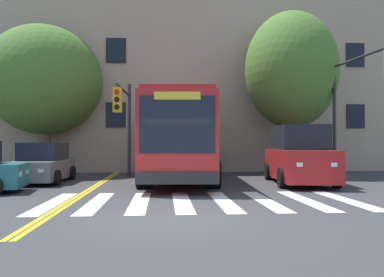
% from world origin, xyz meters
% --- Properties ---
extents(ground_plane, '(120.00, 120.00, 0.00)m').
position_xyz_m(ground_plane, '(0.00, 0.00, 0.00)').
color(ground_plane, '#38383A').
extents(crosswalk, '(8.66, 3.89, 0.01)m').
position_xyz_m(crosswalk, '(0.94, 2.27, 0.00)').
color(crosswalk, white).
rests_on(crosswalk, ground).
extents(lane_line_yellow_inner, '(0.12, 36.00, 0.01)m').
position_xyz_m(lane_line_yellow_inner, '(-2.81, 16.27, 0.00)').
color(lane_line_yellow_inner, gold).
rests_on(lane_line_yellow_inner, ground).
extents(lane_line_yellow_outer, '(0.12, 36.00, 0.01)m').
position_xyz_m(lane_line_yellow_outer, '(-2.65, 16.27, 0.00)').
color(lane_line_yellow_outer, gold).
rests_on(lane_line_yellow_outer, ground).
extents(city_bus, '(3.51, 11.52, 3.47)m').
position_xyz_m(city_bus, '(0.60, 8.92, 1.87)').
color(city_bus, '#B22323').
rests_on(city_bus, ground).
extents(car_grey_near_lane, '(1.98, 3.83, 1.65)m').
position_xyz_m(car_grey_near_lane, '(-5.11, 7.82, 0.76)').
color(car_grey_near_lane, slate).
rests_on(car_grey_near_lane, ground).
extents(car_red_far_lane, '(2.63, 5.30, 2.32)m').
position_xyz_m(car_red_far_lane, '(5.27, 6.62, 1.10)').
color(car_red_far_lane, '#AD1E1E').
rests_on(car_red_far_lane, ground).
extents(car_black_behind_bus, '(2.26, 4.66, 2.24)m').
position_xyz_m(car_black_behind_bus, '(-0.67, 17.04, 1.07)').
color(car_black_behind_bus, black).
rests_on(car_black_behind_bus, ground).
extents(traffic_light_near_corner, '(0.63, 4.12, 5.67)m').
position_xyz_m(traffic_light_near_corner, '(8.17, 7.56, 3.88)').
color(traffic_light_near_corner, '#28282D').
rests_on(traffic_light_near_corner, ground).
extents(traffic_light_overhead, '(0.44, 3.50, 4.53)m').
position_xyz_m(traffic_light_overhead, '(-1.92, 8.86, 2.97)').
color(traffic_light_overhead, '#28282D').
rests_on(traffic_light_overhead, ground).
extents(street_tree_curbside_large, '(6.97, 7.10, 8.45)m').
position_xyz_m(street_tree_curbside_large, '(6.49, 10.85, 5.40)').
color(street_tree_curbside_large, brown).
rests_on(street_tree_curbside_large, ground).
extents(street_tree_curbside_small, '(8.16, 8.06, 7.84)m').
position_xyz_m(street_tree_curbside_small, '(-6.40, 12.12, 4.94)').
color(street_tree_curbside_small, brown).
rests_on(street_tree_curbside_small, ground).
extents(building_facade, '(34.77, 9.10, 12.89)m').
position_xyz_m(building_facade, '(-2.81, 17.52, 6.45)').
color(building_facade, tan).
rests_on(building_facade, ground).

